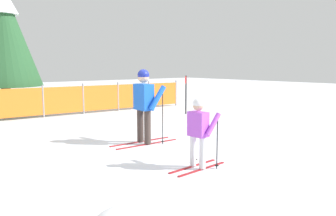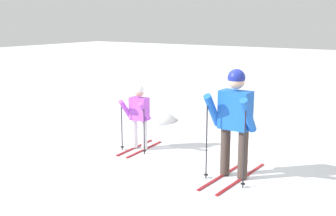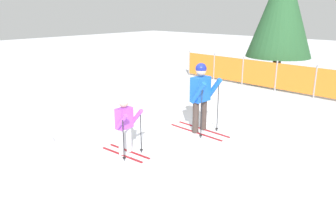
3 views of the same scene
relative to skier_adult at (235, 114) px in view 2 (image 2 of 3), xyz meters
The scene contains 4 objects.
ground_plane 1.10m from the skier_adult, 134.30° to the right, with size 60.00×60.00×0.00m, color white.
skier_adult is the anchor object (origin of this frame).
skier_child 2.19m from the skier_adult, 100.14° to the right, with size 1.19×0.58×1.25m.
snow_mound 4.11m from the skier_adult, 128.06° to the right, with size 1.03×0.88×0.41m, color white.
Camera 2 is at (6.14, 2.85, 2.47)m, focal length 45.00 mm.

